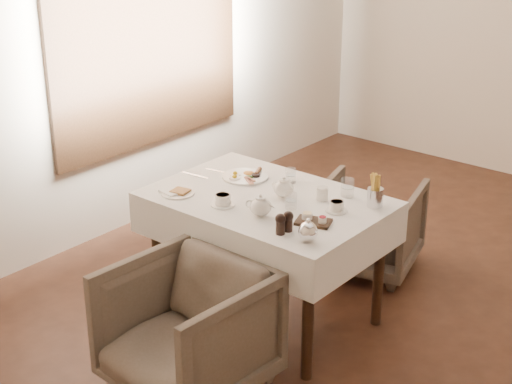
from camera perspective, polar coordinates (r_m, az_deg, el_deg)
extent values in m
plane|color=#311A10|center=(4.83, 11.65, -8.34)|extent=(5.00, 5.00, 0.00)
plane|color=beige|center=(2.42, -14.98, -2.40)|extent=(4.50, 0.00, 4.50)
plane|color=beige|center=(5.62, -8.09, 12.20)|extent=(0.00, 5.00, 5.00)
cube|color=black|center=(5.58, -7.96, 13.68)|extent=(0.03, 1.75, 2.05)
cube|color=black|center=(4.33, 0.78, -0.83)|extent=(1.20, 0.80, 0.04)
cube|color=white|center=(4.37, 0.78, -1.82)|extent=(1.28, 0.88, 0.23)
cylinder|color=black|center=(5.04, -1.61, -1.95)|extent=(0.06, 0.06, 0.70)
cylinder|color=black|center=(4.48, 8.94, -5.58)|extent=(0.06, 0.06, 0.70)
cylinder|color=black|center=(4.60, -7.19, -4.65)|extent=(0.06, 0.06, 0.70)
cylinder|color=black|center=(3.98, 3.80, -9.21)|extent=(0.06, 0.06, 0.70)
imported|color=#4E4439|center=(3.94, -5.03, -9.94)|extent=(0.75, 0.77, 0.66)
imported|color=#4E4439|center=(5.13, 8.18, -2.43)|extent=(0.77, 0.78, 0.58)
cylinder|color=white|center=(4.60, -0.79, 1.13)|extent=(0.27, 0.27, 0.01)
ellipsoid|color=orange|center=(4.63, -0.53, 1.46)|extent=(0.07, 0.06, 0.02)
cylinder|color=brown|center=(4.63, 0.14, 1.51)|extent=(0.06, 0.10, 0.03)
cylinder|color=black|center=(4.59, -0.01, 1.23)|extent=(0.05, 0.05, 0.02)
cube|color=#A73127|center=(4.52, -0.47, 0.86)|extent=(0.10, 0.07, 0.01)
ellipsoid|color=#264C19|center=(4.57, -0.51, 1.13)|extent=(0.05, 0.04, 0.02)
cylinder|color=white|center=(4.39, -5.71, -0.08)|extent=(0.18, 0.18, 0.01)
cube|color=brown|center=(4.38, -5.53, 0.06)|extent=(0.11, 0.10, 0.01)
cube|color=white|center=(4.39, -6.19, 0.00)|extent=(0.14, 0.11, 0.02)
cylinder|color=white|center=(4.29, 4.85, -0.11)|extent=(0.07, 0.07, 0.07)
cylinder|color=white|center=(4.22, -2.43, -0.93)|extent=(0.13, 0.13, 0.01)
cylinder|color=white|center=(4.21, -2.43, -0.53)|extent=(0.09, 0.09, 0.06)
cylinder|color=#A7744B|center=(4.20, -2.44, -0.21)|extent=(0.07, 0.07, 0.00)
cylinder|color=white|center=(4.17, 5.88, -1.36)|extent=(0.12, 0.12, 0.01)
cylinder|color=white|center=(4.16, 5.90, -1.00)|extent=(0.10, 0.10, 0.05)
cylinder|color=#A7744B|center=(4.15, 5.91, -0.70)|extent=(0.07, 0.07, 0.00)
cylinder|color=silver|center=(4.52, 2.54, 1.21)|extent=(0.07, 0.07, 0.09)
cylinder|color=silver|center=(4.17, 2.57, -0.65)|extent=(0.06, 0.06, 0.09)
cylinder|color=silver|center=(4.35, 6.67, 0.31)|extent=(0.09, 0.09, 0.10)
cube|color=black|center=(4.02, 4.19, -2.19)|extent=(0.21, 0.17, 0.02)
cylinder|color=white|center=(4.03, 3.74, -1.75)|extent=(0.06, 0.06, 0.03)
cylinder|color=maroon|center=(3.99, 4.86, -2.03)|extent=(0.04, 0.04, 0.03)
cylinder|color=silver|center=(4.24, 8.67, -0.38)|extent=(0.09, 0.09, 0.10)
cube|color=silver|center=(4.69, -2.71, 1.50)|extent=(0.19, 0.04, 0.00)
cube|color=silver|center=(4.64, -4.48, 1.22)|extent=(0.19, 0.03, 0.00)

